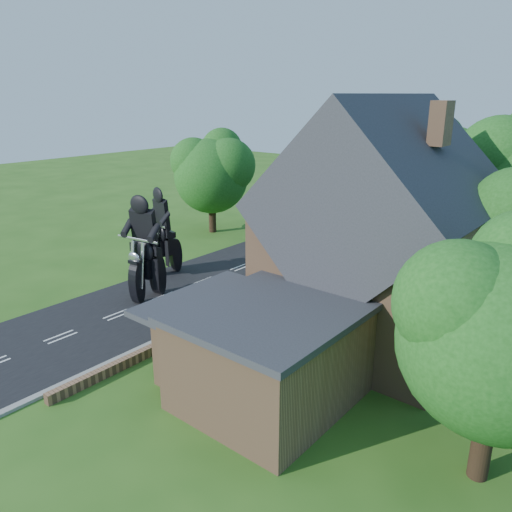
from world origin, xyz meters
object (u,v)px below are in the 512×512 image
Objects in this scene: garden_wall at (252,302)px; annex at (267,353)px; motorcycle_follow at (165,261)px; motorcycle_lead at (148,284)px; house at (380,241)px.

garden_wall is 8.19m from annex.
motorcycle_follow reaches higher than garden_wall.
annex is 10.83m from motorcycle_lead.
motorcycle_follow is (-12.66, 6.19, -0.99)m from annex.
garden_wall is 12.38× the size of motorcycle_lead.
motorcycle_follow is at bearing 153.94° from annex.
motorcycle_lead is at bearing 163.40° from annex.
motorcycle_follow is (-7.09, 0.39, 0.58)m from garden_wall.
annex is at bearing -95.24° from house.
house is 7.30m from annex.
motorcycle_lead is (-10.96, -3.72, -3.51)m from house.
motorcycle_follow is at bearing 176.85° from garden_wall.
annex reaches higher than motorcycle_follow.
garden_wall is 5.53m from motorcycle_lead.
annex is at bearing 155.23° from motorcycle_lead.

